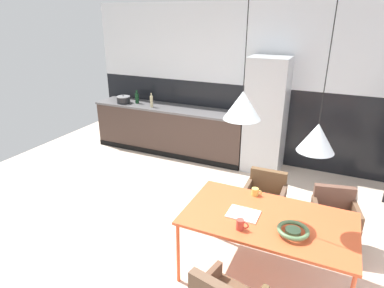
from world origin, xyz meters
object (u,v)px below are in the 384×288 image
object	(u,v)px
bottle_spice_small	(137,98)
dining_table	(268,221)
armchair_facing_counter	(334,210)
bottle_wine_green	(152,101)
cooking_pot	(123,100)
pendant_lamp_over_table_near	(243,105)
mug_wide_latte	(240,225)
fruit_bowl	(293,231)
pendant_lamp_over_table_far	(317,138)
mug_glass_clear	(255,192)
open_book	(243,214)
bottle_oil_tall	(244,107)
armchair_head_of_table	(265,192)
refrigerator_column	(266,116)

from	to	relation	value
bottle_spice_small	dining_table	bearing A→B (deg)	-38.63
armchair_facing_counter	bottle_wine_green	xyz separation A→B (m)	(-3.39, 1.59, 0.56)
cooking_pot	pendant_lamp_over_table_near	xyz separation A→B (m)	(3.14, -2.46, 0.83)
bottle_wine_green	mug_wide_latte	bearing A→B (deg)	-46.42
fruit_bowl	pendant_lamp_over_table_far	bearing A→B (deg)	71.22
fruit_bowl	mug_glass_clear	xyz separation A→B (m)	(-0.48, 0.54, -0.00)
armchair_facing_counter	bottle_wine_green	world-z (taller)	bottle_wine_green
bottle_spice_small	pendant_lamp_over_table_far	distance (m)	4.39
mug_wide_latte	pendant_lamp_over_table_near	size ratio (longest dim) A/B	0.11
bottle_wine_green	dining_table	bearing A→B (deg)	-41.10
armchair_facing_counter	cooking_pot	size ratio (longest dim) A/B	2.66
pendant_lamp_over_table_near	cooking_pot	bearing A→B (deg)	141.93
bottle_spice_small	bottle_wine_green	distance (m)	0.43
open_book	bottle_wine_green	size ratio (longest dim) A/B	1.13
dining_table	bottle_oil_tall	distance (m)	2.99
armchair_head_of_table	bottle_wine_green	size ratio (longest dim) A/B	2.75
bottle_spice_small	pendant_lamp_over_table_near	xyz separation A→B (m)	(2.88, -2.56, 0.80)
bottle_wine_green	pendant_lamp_over_table_near	distance (m)	3.56
mug_wide_latte	open_book	bearing A→B (deg)	100.22
refrigerator_column	armchair_head_of_table	bearing A→B (deg)	-75.95
armchair_facing_counter	fruit_bowl	xyz separation A→B (m)	(-0.34, -1.03, 0.30)
cooking_pot	pendant_lamp_over_table_near	bearing A→B (deg)	-38.07
mug_glass_clear	pendant_lamp_over_table_far	distance (m)	1.05
mug_glass_clear	pendant_lamp_over_table_far	xyz separation A→B (m)	(0.55, -0.32, 0.83)
bottle_spice_small	mug_wide_latte	bearing A→B (deg)	-43.48
cooking_pot	bottle_spice_small	world-z (taller)	bottle_spice_small
armchair_facing_counter	mug_wide_latte	bearing A→B (deg)	43.23
bottle_wine_green	pendant_lamp_over_table_near	bearing A→B (deg)	-44.57
fruit_bowl	bottle_wine_green	bearing A→B (deg)	139.43
bottle_wine_green	armchair_facing_counter	bearing A→B (deg)	-25.07
refrigerator_column	armchair_head_of_table	world-z (taller)	refrigerator_column
armchair_head_of_table	open_book	xyz separation A→B (m)	(-0.02, -0.94, 0.24)
mug_glass_clear	pendant_lamp_over_table_near	xyz separation A→B (m)	(-0.10, -0.36, 1.05)
armchair_facing_counter	cooking_pot	bearing A→B (deg)	-34.07
refrigerator_column	bottle_spice_small	distance (m)	2.57
dining_table	fruit_bowl	distance (m)	0.32
armchair_head_of_table	pendant_lamp_over_table_far	distance (m)	1.50
dining_table	pendant_lamp_over_table_far	distance (m)	0.97
refrigerator_column	cooking_pot	xyz separation A→B (m)	(-2.83, -0.12, 0.01)
bottle_oil_tall	refrigerator_column	bearing A→B (deg)	-21.70
cooking_pot	bottle_oil_tall	size ratio (longest dim) A/B	0.95
bottle_spice_small	bottle_wine_green	world-z (taller)	bottle_wine_green
bottle_spice_small	pendant_lamp_over_table_near	world-z (taller)	pendant_lamp_over_table_near
mug_wide_latte	bottle_spice_small	bearing A→B (deg)	136.52
mug_wide_latte	pendant_lamp_over_table_near	bearing A→B (deg)	113.61
fruit_bowl	bottle_wine_green	distance (m)	4.03
dining_table	mug_glass_clear	world-z (taller)	mug_glass_clear
armchair_head_of_table	open_book	distance (m)	0.97
mug_wide_latte	bottle_oil_tall	size ratio (longest dim) A/B	0.42
mug_glass_clear	cooking_pot	size ratio (longest dim) A/B	0.43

